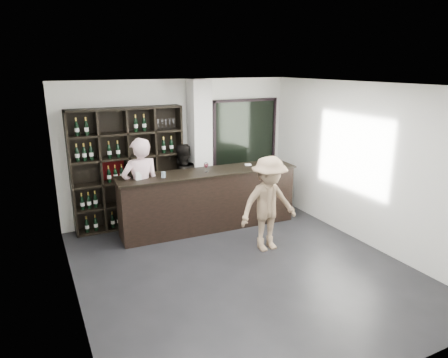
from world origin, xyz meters
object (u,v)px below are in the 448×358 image
wine_shelf (129,169)px  taster_pink (141,189)px  tasting_counter (209,200)px  customer (269,204)px  taster_black (182,183)px

wine_shelf → taster_pink: wine_shelf is taller
tasting_counter → customer: customer is taller
tasting_counter → customer: size_ratio=2.11×
tasting_counter → taster_pink: size_ratio=1.86×
wine_shelf → customer: wine_shelf is taller
tasting_counter → taster_black: size_ratio=2.20×
taster_black → wine_shelf: bearing=-26.4°
taster_black → customer: customer is taller
wine_shelf → taster_black: 1.13m
customer → wine_shelf: bearing=131.0°
wine_shelf → customer: (1.90, -2.17, -0.35)m
tasting_counter → taster_pink: 1.37m
wine_shelf → customer: bearing=-48.7°
tasting_counter → customer: bearing=-66.0°
taster_pink → taster_black: taster_pink is taller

